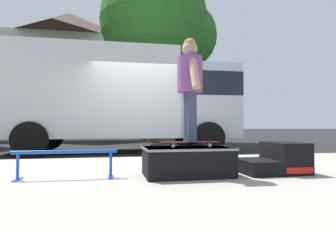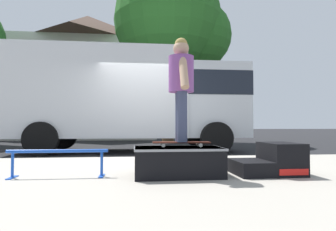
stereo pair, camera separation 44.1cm
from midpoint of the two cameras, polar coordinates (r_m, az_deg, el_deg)
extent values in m
plane|color=black|center=(6.96, -2.29, -8.54)|extent=(140.00, 140.00, 0.00)
cube|color=#A8A093|center=(4.00, 0.84, -12.52)|extent=(50.00, 5.00, 0.12)
cube|color=black|center=(3.97, 5.14, -8.92)|extent=(1.14, 0.71, 0.38)
cube|color=gray|center=(3.95, 5.13, -6.37)|extent=(1.16, 0.73, 0.03)
cube|color=black|center=(4.29, 18.59, -9.56)|extent=(0.44, 0.67, 0.19)
cube|color=black|center=(4.48, 23.77, -7.64)|extent=(0.44, 0.67, 0.43)
cube|color=red|center=(4.21, 26.15, -9.88)|extent=(0.39, 0.01, 0.08)
cylinder|color=blue|center=(4.03, -17.69, -6.61)|extent=(1.28, 0.04, 0.04)
cylinder|color=blue|center=(4.20, -25.36, -8.65)|extent=(0.04, 0.04, 0.34)
cube|color=blue|center=(4.22, -25.39, -10.86)|extent=(0.06, 0.28, 0.01)
cylinder|color=blue|center=(3.98, -9.66, -9.19)|extent=(0.04, 0.04, 0.34)
cube|color=blue|center=(4.00, -9.67, -11.52)|extent=(0.06, 0.28, 0.01)
cube|color=#4C1E14|center=(4.01, 5.74, -5.23)|extent=(0.79, 0.23, 0.02)
cylinder|color=silver|center=(4.15, 8.94, -5.58)|extent=(0.05, 0.03, 0.05)
cylinder|color=silver|center=(3.98, 9.53, -5.73)|extent=(0.05, 0.03, 0.05)
cylinder|color=silver|center=(4.07, 2.05, -5.67)|extent=(0.05, 0.03, 0.05)
cylinder|color=silver|center=(3.89, 2.34, -5.84)|extent=(0.05, 0.03, 0.05)
cylinder|color=#3F4766|center=(4.09, 5.47, -0.30)|extent=(0.14, 0.14, 0.68)
cylinder|color=#3F4766|center=(3.93, 5.99, -0.22)|extent=(0.14, 0.14, 0.68)
cylinder|color=#8C4C99|center=(4.07, 5.70, 8.00)|extent=(0.35, 0.35, 0.49)
cylinder|color=tan|center=(4.28, 5.09, 7.32)|extent=(0.11, 0.30, 0.47)
cylinder|color=tan|center=(3.86, 6.38, 8.35)|extent=(0.11, 0.30, 0.47)
sphere|color=tan|center=(4.15, 5.68, 12.82)|extent=(0.22, 0.22, 0.22)
sphere|color=tan|center=(4.16, 5.68, 13.62)|extent=(0.18, 0.18, 0.18)
cube|color=silver|center=(9.19, -11.53, 4.00)|extent=(5.00, 2.35, 2.60)
cube|color=silver|center=(9.50, 9.68, 2.58)|extent=(1.90, 2.16, 2.20)
cube|color=black|center=(9.55, 9.67, 5.47)|extent=(1.92, 2.19, 0.70)
cylinder|color=black|center=(10.57, 7.15, -3.87)|extent=(0.90, 0.28, 0.90)
cylinder|color=black|center=(8.31, 10.95, -4.34)|extent=(0.90, 0.28, 0.90)
cylinder|color=black|center=(10.52, -18.61, -3.78)|extent=(0.90, 0.28, 0.90)
cylinder|color=black|center=(8.24, -22.08, -4.25)|extent=(0.90, 0.28, 0.90)
cylinder|color=brown|center=(13.90, 0.87, 3.24)|extent=(0.56, 0.56, 4.14)
sphere|color=#286623|center=(14.72, 0.86, 17.86)|extent=(5.11, 5.11, 5.11)
sphere|color=#286623|center=(14.75, 6.49, 15.22)|extent=(3.32, 3.32, 3.32)
cube|color=silver|center=(20.78, -14.92, 4.12)|extent=(9.00, 7.50, 6.00)
cube|color=#B2ADA3|center=(16.73, -17.00, 0.13)|extent=(9.00, 0.50, 2.80)
pyramid|color=#473328|center=(21.64, -14.81, 15.25)|extent=(9.54, 7.95, 2.40)
camera|label=1|loc=(0.22, -87.72, -0.08)|focal=31.36mm
camera|label=2|loc=(0.22, 92.28, 0.08)|focal=31.36mm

